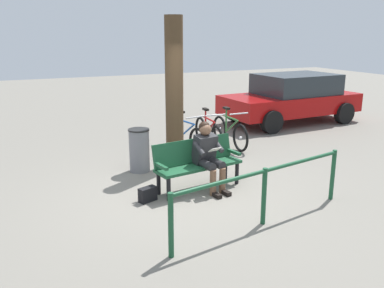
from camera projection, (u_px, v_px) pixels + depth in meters
name	position (u px, v px, depth m)	size (l,w,h in m)	color
ground_plane	(187.00, 193.00, 7.12)	(40.00, 40.00, 0.00)	slate
bench	(197.00, 160.00, 7.26)	(1.65, 0.71, 0.87)	#194C2D
person_reading	(208.00, 153.00, 7.16)	(0.53, 0.81, 1.20)	#262628
handbag	(148.00, 194.00, 6.76)	(0.30, 0.14, 0.24)	black
tree_trunk	(174.00, 93.00, 8.26)	(0.36, 0.36, 3.01)	#4C3823
litter_bin	(139.00, 150.00, 8.16)	(0.42, 0.42, 0.86)	slate
bicycle_black	(230.00, 132.00, 9.96)	(0.48, 1.68, 0.94)	black
bicycle_blue	(208.00, 133.00, 9.81)	(0.48, 1.68, 0.94)	black
bicycle_red	(185.00, 136.00, 9.54)	(0.48, 1.67, 0.94)	black
railing_fence	(264.00, 185.00, 5.84)	(3.17, 0.67, 0.85)	#194C2D
parked_car	(292.00, 97.00, 12.53)	(4.28, 2.17, 1.47)	#A50C0C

